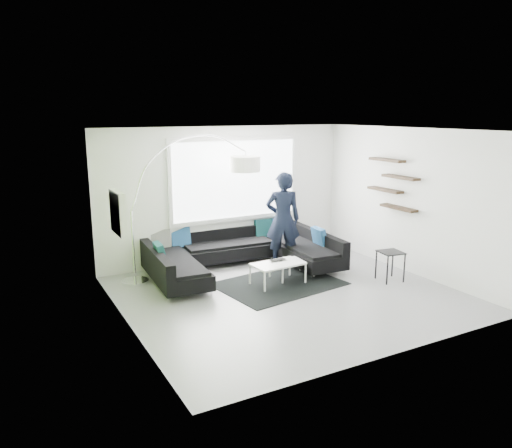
{
  "coord_description": "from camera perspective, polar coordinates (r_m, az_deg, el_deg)",
  "views": [
    {
      "loc": [
        -4.37,
        -6.89,
        3.1
      ],
      "look_at": [
        -0.15,
        0.9,
        1.09
      ],
      "focal_mm": 35.0,
      "sensor_mm": 36.0,
      "label": 1
    }
  ],
  "objects": [
    {
      "name": "ground",
      "position": [
        8.73,
        3.73,
        -8.04
      ],
      "size": [
        5.5,
        5.5,
        0.0
      ],
      "primitive_type": "plane",
      "color": "gray",
      "rests_on": "ground"
    },
    {
      "name": "coffee_table",
      "position": [
        9.35,
        3.36,
        -5.31
      ],
      "size": [
        1.25,
        0.78,
        0.4
      ],
      "primitive_type": "cube",
      "rotation": [
        0.0,
        0.0,
        0.07
      ],
      "color": "white",
      "rests_on": "ground"
    },
    {
      "name": "person",
      "position": [
        10.08,
        3.09,
        0.54
      ],
      "size": [
        1.03,
        0.96,
        1.93
      ],
      "primitive_type": "imported",
      "rotation": [
        0.0,
        0.0,
        2.75
      ],
      "color": "black",
      "rests_on": "ground"
    },
    {
      "name": "side_table",
      "position": [
        9.64,
        15.07,
        -4.67
      ],
      "size": [
        0.46,
        0.46,
        0.56
      ],
      "primitive_type": "cube",
      "rotation": [
        0.0,
        0.0,
        -0.15
      ],
      "color": "black",
      "rests_on": "ground"
    },
    {
      "name": "room_shell",
      "position": [
        8.45,
        3.39,
        3.99
      ],
      "size": [
        5.54,
        5.04,
        2.82
      ],
      "color": "white",
      "rests_on": "ground"
    },
    {
      "name": "rug",
      "position": [
        9.21,
        2.64,
        -6.84
      ],
      "size": [
        2.35,
        1.85,
        0.01
      ],
      "primitive_type": "cube",
      "rotation": [
        0.0,
        0.0,
        0.14
      ],
      "color": "black",
      "rests_on": "ground"
    },
    {
      "name": "sectional_sofa",
      "position": [
        9.8,
        -1.68,
        -3.57
      ],
      "size": [
        3.72,
        2.44,
        0.77
      ],
      "rotation": [
        0.0,
        0.0,
        -0.06
      ],
      "color": "black",
      "rests_on": "ground"
    },
    {
      "name": "laptop",
      "position": [
        9.21,
        2.63,
        -4.21
      ],
      "size": [
        0.33,
        0.22,
        0.02
      ],
      "primitive_type": "imported",
      "rotation": [
        0.0,
        0.0,
        0.02
      ],
      "color": "black",
      "rests_on": "coffee_table"
    },
    {
      "name": "arc_lamp",
      "position": [
        9.17,
        -14.07,
        1.38
      ],
      "size": [
        2.64,
        1.34,
        2.69
      ],
      "primitive_type": null,
      "rotation": [
        0.0,
        0.0,
        -0.16
      ],
      "color": "silver",
      "rests_on": "ground"
    }
  ]
}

